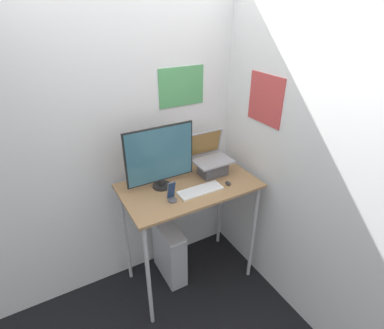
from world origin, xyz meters
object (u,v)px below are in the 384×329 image
object	(u,v)px
cell_phone	(172,195)
monitor	(160,158)
laptop	(212,163)
keyboard	(200,190)
computer_tower	(169,252)
mouse	(228,183)

from	to	relation	value
cell_phone	monitor	bearing A→B (deg)	86.42
laptop	keyboard	size ratio (longest dim) A/B	0.99
cell_phone	computer_tower	distance (m)	0.85
monitor	keyboard	distance (m)	0.40
mouse	cell_phone	distance (m)	0.50
cell_phone	keyboard	bearing A→B (deg)	1.52
laptop	cell_phone	xyz separation A→B (m)	(-0.48, -0.20, -0.05)
monitor	cell_phone	bearing A→B (deg)	-93.58
laptop	monitor	bearing A→B (deg)	178.39
mouse	computer_tower	xyz separation A→B (m)	(-0.43, 0.27, -0.77)
monitor	cell_phone	xyz separation A→B (m)	(-0.01, -0.21, -0.21)
mouse	cell_phone	size ratio (longest dim) A/B	0.35
cell_phone	computer_tower	world-z (taller)	cell_phone
laptop	mouse	size ratio (longest dim) A/B	6.17
monitor	cell_phone	world-z (taller)	monitor
monitor	computer_tower	xyz separation A→B (m)	(0.05, 0.03, -1.02)
monitor	mouse	size ratio (longest dim) A/B	9.75
laptop	cell_phone	size ratio (longest dim) A/B	2.17
monitor	cell_phone	size ratio (longest dim) A/B	3.43
keyboard	cell_phone	world-z (taller)	cell_phone
laptop	monitor	xyz separation A→B (m)	(-0.46, 0.01, 0.16)
keyboard	mouse	distance (m)	0.25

